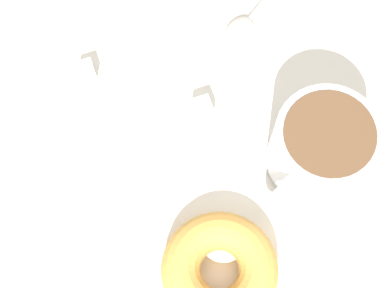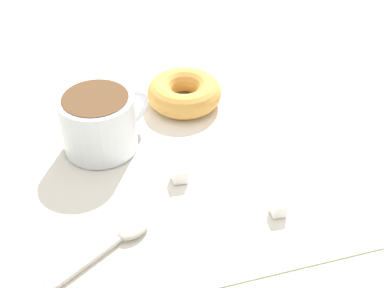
{
  "view_description": "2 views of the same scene",
  "coord_description": "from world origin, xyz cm",
  "px_view_note": "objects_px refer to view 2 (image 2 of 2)",
  "views": [
    {
      "loc": [
        -17.49,
        8.23,
        55.28
      ],
      "look_at": [
        -0.1,
        2.16,
        2.3
      ],
      "focal_mm": 60.0,
      "sensor_mm": 36.0,
      "label": 1
    },
    {
      "loc": [
        46.0,
        -8.09,
        41.28
      ],
      "look_at": [
        -0.1,
        2.16,
        2.3
      ],
      "focal_mm": 50.0,
      "sensor_mm": 36.0,
      "label": 2
    }
  ],
  "objects_px": {
    "sugar_cube_extra": "(183,173)",
    "sugar_cube": "(278,208)",
    "coffee_cup": "(100,121)",
    "spoon": "(123,236)",
    "donut": "(184,93)"
  },
  "relations": [
    {
      "from": "spoon",
      "to": "sugar_cube_extra",
      "type": "xyz_separation_m",
      "value": [
        -0.07,
        0.08,
        0.0
      ]
    },
    {
      "from": "coffee_cup",
      "to": "sugar_cube_extra",
      "type": "bearing_deg",
      "value": 46.21
    },
    {
      "from": "donut",
      "to": "spoon",
      "type": "xyz_separation_m",
      "value": [
        0.22,
        -0.11,
        -0.01
      ]
    },
    {
      "from": "donut",
      "to": "spoon",
      "type": "distance_m",
      "value": 0.24
    },
    {
      "from": "spoon",
      "to": "sugar_cube",
      "type": "bearing_deg",
      "value": 89.9
    },
    {
      "from": "sugar_cube_extra",
      "to": "sugar_cube",
      "type": "bearing_deg",
      "value": 49.88
    },
    {
      "from": "coffee_cup",
      "to": "sugar_cube_extra",
      "type": "xyz_separation_m",
      "value": [
        0.08,
        0.08,
        -0.03
      ]
    },
    {
      "from": "coffee_cup",
      "to": "spoon",
      "type": "bearing_deg",
      "value": 2.54
    },
    {
      "from": "coffee_cup",
      "to": "donut",
      "type": "bearing_deg",
      "value": 119.73
    },
    {
      "from": "donut",
      "to": "spoon",
      "type": "bearing_deg",
      "value": -26.45
    },
    {
      "from": "donut",
      "to": "spoon",
      "type": "relative_size",
      "value": 0.96
    },
    {
      "from": "coffee_cup",
      "to": "spoon",
      "type": "xyz_separation_m",
      "value": [
        0.15,
        0.01,
        -0.03
      ]
    },
    {
      "from": "coffee_cup",
      "to": "spoon",
      "type": "height_order",
      "value": "coffee_cup"
    },
    {
      "from": "spoon",
      "to": "sugar_cube",
      "type": "height_order",
      "value": "sugar_cube"
    },
    {
      "from": "sugar_cube",
      "to": "sugar_cube_extra",
      "type": "xyz_separation_m",
      "value": [
        -0.07,
        -0.09,
        0.0
      ]
    }
  ]
}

